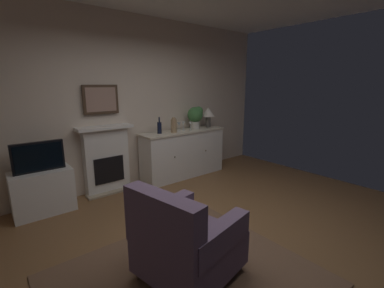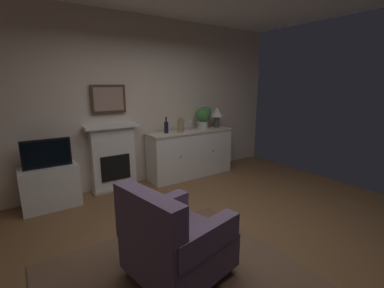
{
  "view_description": "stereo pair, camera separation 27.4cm",
  "coord_description": "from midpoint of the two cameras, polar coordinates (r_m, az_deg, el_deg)",
  "views": [
    {
      "loc": [
        -2.0,
        -1.94,
        1.74
      ],
      "look_at": [
        0.04,
        0.57,
        1.0
      ],
      "focal_mm": 24.52,
      "sensor_mm": 36.0,
      "label": 1
    },
    {
      "loc": [
        -1.78,
        -2.1,
        1.74
      ],
      "look_at": [
        0.04,
        0.57,
        1.0
      ],
      "focal_mm": 24.52,
      "sensor_mm": 36.0,
      "label": 2
    }
  ],
  "objects": [
    {
      "name": "sideboard_cabinet",
      "position": [
        5.02,
        -3.46,
        -2.05
      ],
      "size": [
        1.69,
        0.49,
        0.89
      ],
      "color": "white",
      "rests_on": "ground_plane"
    },
    {
      "name": "wine_glass_center",
      "position": [
        4.95,
        -3.47,
        4.38
      ],
      "size": [
        0.07,
        0.07,
        0.16
      ],
      "color": "silver",
      "rests_on": "sideboard_cabinet"
    },
    {
      "name": "vase_decorative",
      "position": [
        4.73,
        -5.66,
        4.16
      ],
      "size": [
        0.11,
        0.11,
        0.28
      ],
      "color": "#9E7F5B",
      "rests_on": "sideboard_cabinet"
    },
    {
      "name": "wine_glass_left",
      "position": [
        4.87,
        -4.46,
        4.23
      ],
      "size": [
        0.07,
        0.07,
        0.16
      ],
      "color": "silver",
      "rests_on": "sideboard_cabinet"
    },
    {
      "name": "potted_plant_small",
      "position": [
        5.13,
        -0.75,
        6.23
      ],
      "size": [
        0.3,
        0.3,
        0.43
      ],
      "color": "beige",
      "rests_on": "sideboard_cabinet"
    },
    {
      "name": "tv_cabinet",
      "position": [
        4.24,
        -31.36,
        -8.89
      ],
      "size": [
        0.75,
        0.42,
        0.6
      ],
      "color": "white",
      "rests_on": "ground_plane"
    },
    {
      "name": "wine_glass_right",
      "position": [
        4.95,
        -1.92,
        4.4
      ],
      "size": [
        0.07,
        0.07,
        0.16
      ],
      "color": "silver",
      "rests_on": "sideboard_cabinet"
    },
    {
      "name": "wine_bottle",
      "position": [
        4.67,
        -8.78,
        3.57
      ],
      "size": [
        0.08,
        0.08,
        0.29
      ],
      "color": "black",
      "rests_on": "sideboard_cabinet"
    },
    {
      "name": "tv_set",
      "position": [
        4.07,
        -32.13,
        -2.4
      ],
      "size": [
        0.62,
        0.07,
        0.4
      ],
      "color": "black",
      "rests_on": "tv_cabinet"
    },
    {
      "name": "area_rug",
      "position": [
        2.66,
        -4.32,
        -27.66
      ],
      "size": [
        2.23,
        1.93,
        0.02
      ],
      "primitive_type": "cube",
      "color": "brown",
      "rests_on": "ground_plane"
    },
    {
      "name": "ground_plane",
      "position": [
        3.29,
        3.55,
        -20.05
      ],
      "size": [
        6.01,
        4.54,
        0.1
      ],
      "primitive_type": "cube",
      "color": "brown",
      "rests_on": "ground"
    },
    {
      "name": "framed_picture",
      "position": [
        4.41,
        -20.92,
        9.03
      ],
      "size": [
        0.55,
        0.04,
        0.45
      ],
      "color": "#473323"
    },
    {
      "name": "fireplace_unit",
      "position": [
        4.52,
        -19.77,
        -3.16
      ],
      "size": [
        0.87,
        0.3,
        1.1
      ],
      "color": "white",
      "rests_on": "ground_plane"
    },
    {
      "name": "armchair",
      "position": [
        2.46,
        -4.91,
        -20.56
      ],
      "size": [
        0.94,
        0.9,
        0.92
      ],
      "color": "#604C66",
      "rests_on": "ground_plane"
    },
    {
      "name": "wall_rear",
      "position": [
        4.67,
        -15.33,
        8.65
      ],
      "size": [
        6.01,
        0.06,
        2.86
      ],
      "primitive_type": "cube",
      "color": "beige",
      "rests_on": "ground_plane"
    },
    {
      "name": "table_lamp",
      "position": [
        5.28,
        2.04,
        6.65
      ],
      "size": [
        0.26,
        0.26,
        0.4
      ],
      "color": "#4C4742",
      "rests_on": "sideboard_cabinet"
    }
  ]
}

